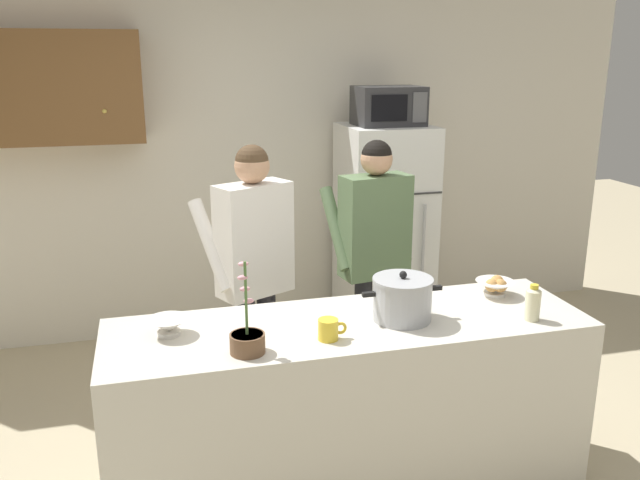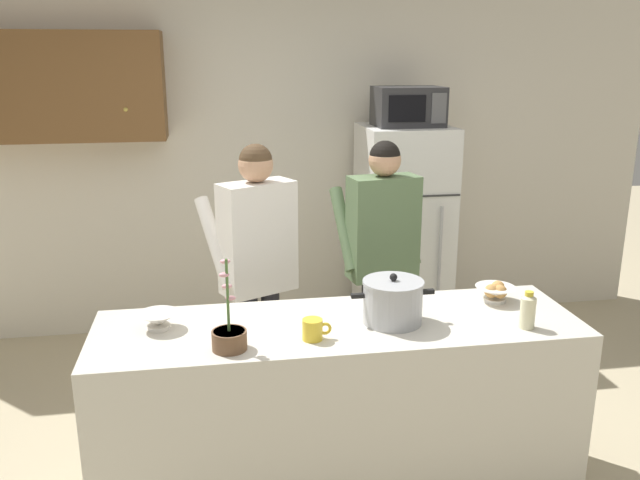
# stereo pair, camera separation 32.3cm
# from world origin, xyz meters

# --- Properties ---
(back_wall_unit) EXTENTS (6.00, 0.48, 2.60)m
(back_wall_unit) POSITION_xyz_m (-0.27, 2.26, 1.40)
(back_wall_unit) COLOR silver
(back_wall_unit) RESTS_ON ground
(kitchen_island) EXTENTS (2.28, 0.68, 0.92)m
(kitchen_island) POSITION_xyz_m (0.00, 0.00, 0.46)
(kitchen_island) COLOR silver
(kitchen_island) RESTS_ON ground
(refrigerator) EXTENTS (0.64, 0.68, 1.63)m
(refrigerator) POSITION_xyz_m (0.85, 1.85, 0.81)
(refrigerator) COLOR white
(refrigerator) RESTS_ON ground
(microwave) EXTENTS (0.48, 0.37, 0.28)m
(microwave) POSITION_xyz_m (0.85, 1.83, 1.77)
(microwave) COLOR #2D2D30
(microwave) RESTS_ON refrigerator
(person_near_pot) EXTENTS (0.62, 0.57, 1.66)m
(person_near_pot) POSITION_xyz_m (-0.32, 0.81, 1.04)
(person_near_pot) COLOR black
(person_near_pot) RESTS_ON ground
(person_by_sink) EXTENTS (0.55, 0.48, 1.65)m
(person_by_sink) POSITION_xyz_m (0.45, 0.95, 1.03)
(person_by_sink) COLOR black
(person_by_sink) RESTS_ON ground
(cooking_pot) EXTENTS (0.40, 0.29, 0.24)m
(cooking_pot) POSITION_xyz_m (0.25, -0.03, 1.02)
(cooking_pot) COLOR #ADAFB5
(cooking_pot) RESTS_ON kitchen_island
(coffee_mug) EXTENTS (0.13, 0.09, 0.10)m
(coffee_mug) POSITION_xyz_m (-0.15, -0.16, 0.97)
(coffee_mug) COLOR yellow
(coffee_mug) RESTS_ON kitchen_island
(bread_bowl) EXTENTS (0.20, 0.20, 0.10)m
(bread_bowl) POSITION_xyz_m (0.83, 0.14, 0.97)
(bread_bowl) COLOR white
(bread_bowl) RESTS_ON kitchen_island
(empty_bowl) EXTENTS (0.19, 0.19, 0.08)m
(empty_bowl) POSITION_xyz_m (-0.83, 0.07, 0.97)
(empty_bowl) COLOR white
(empty_bowl) RESTS_ON kitchen_island
(bottle_near_edge) EXTENTS (0.07, 0.07, 0.18)m
(bottle_near_edge) POSITION_xyz_m (0.84, -0.20, 1.01)
(bottle_near_edge) COLOR beige
(bottle_near_edge) RESTS_ON kitchen_island
(potted_orchid) EXTENTS (0.15, 0.15, 0.40)m
(potted_orchid) POSITION_xyz_m (-0.52, -0.20, 0.98)
(potted_orchid) COLOR brown
(potted_orchid) RESTS_ON kitchen_island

